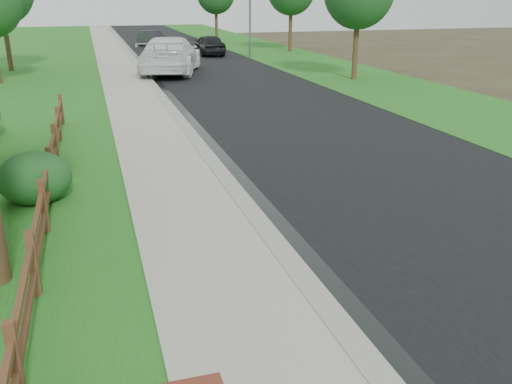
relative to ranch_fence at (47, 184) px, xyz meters
name	(u,v)px	position (x,y,z in m)	size (l,w,h in m)	color
ground	(334,368)	(3.60, -6.40, -0.62)	(120.00, 120.00, 0.00)	#392F1F
road	(191,57)	(8.20, 28.60, -0.61)	(8.00, 90.00, 0.02)	black
curb	(132,58)	(4.00, 28.60, -0.56)	(0.40, 90.00, 0.12)	gray
wet_gutter	(137,59)	(4.35, 28.60, -0.60)	(0.50, 90.00, 0.00)	black
sidewalk	(113,59)	(2.70, 28.60, -0.57)	(2.20, 90.00, 0.10)	#A29B8D
grass_strip	(85,60)	(0.80, 28.60, -0.59)	(1.60, 90.00, 0.06)	#225819
lawn_near	(3,63)	(-4.40, 28.60, -0.60)	(9.00, 90.00, 0.04)	#225819
verge_far	(280,54)	(15.10, 28.60, -0.60)	(6.00, 90.00, 0.04)	#225819
ranch_fence	(47,184)	(0.00, 0.00, 0.00)	(0.12, 16.92, 1.10)	#502E1A
white_suv	(171,55)	(5.60, 20.45, 0.44)	(2.89, 7.12, 2.07)	white
dark_car_mid	(209,45)	(9.83, 29.73, 0.16)	(1.78, 4.42, 1.51)	black
dark_car_far	(152,39)	(6.54, 37.73, 0.08)	(1.44, 4.13, 1.36)	black
shrub_c	(35,178)	(-0.30, 0.68, -0.05)	(1.57, 1.57, 1.14)	#1C4E20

